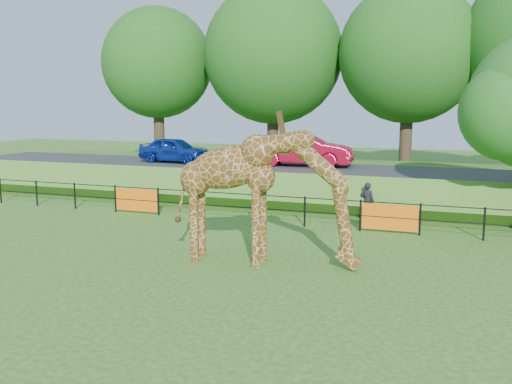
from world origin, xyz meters
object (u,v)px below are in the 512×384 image
car_red (304,150)px  visitor (367,202)px  giraffe (265,198)px  car_blue (175,150)px

car_red → visitor: (3.89, -4.91, -1.45)m
giraffe → car_red: giraffe is taller
giraffe → car_blue: (-8.83, 11.13, 0.19)m
car_blue → visitor: car_blue is taller
car_blue → visitor: bearing=-106.7°
car_blue → giraffe: bearing=-136.2°
visitor → giraffe: bearing=88.7°
car_red → visitor: bearing=-145.3°
car_blue → visitor: 11.38m
car_red → visitor: 6.43m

